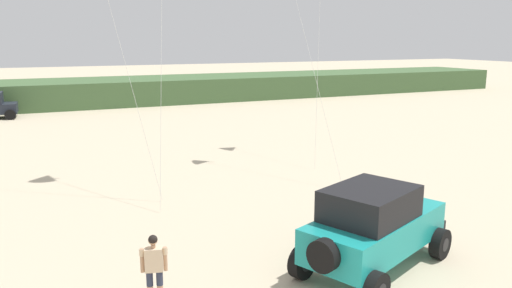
# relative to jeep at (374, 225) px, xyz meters

# --- Properties ---
(dune_ridge) EXTENTS (90.00, 8.17, 2.22)m
(dune_ridge) POSITION_rel_jeep_xyz_m (-2.69, 38.09, -0.09)
(dune_ridge) COLOR #426038
(dune_ridge) RESTS_ON ground_plane
(jeep) EXTENTS (5.00, 3.88, 2.26)m
(jeep) POSITION_rel_jeep_xyz_m (0.00, 0.00, 0.00)
(jeep) COLOR teal
(jeep) RESTS_ON ground_plane
(person_watching) EXTENTS (0.61, 0.38, 1.67)m
(person_watching) POSITION_rel_jeep_xyz_m (-5.61, 0.54, -0.26)
(person_watching) COLOR tan
(person_watching) RESTS_ON ground_plane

